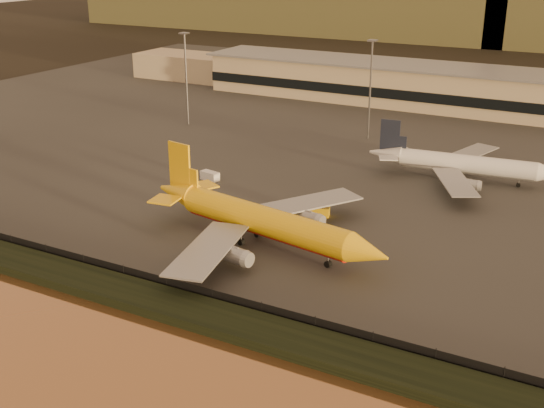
{
  "coord_description": "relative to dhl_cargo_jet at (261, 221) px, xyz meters",
  "views": [
    {
      "loc": [
        49.85,
        -84.01,
        47.97
      ],
      "look_at": [
        -1.86,
        12.0,
        6.2
      ],
      "focal_mm": 45.0,
      "sensor_mm": 36.0,
      "label": 1
    }
  ],
  "objects": [
    {
      "name": "white_narrowbody_jet",
      "position": [
        21.69,
        49.99,
        -0.8
      ],
      "size": [
        41.19,
        40.0,
        11.83
      ],
      "rotation": [
        0.0,
        0.0,
        0.1
      ],
      "color": "white",
      "rests_on": "tarmac"
    },
    {
      "name": "apron_light_masts",
      "position": [
        16.75,
        67.03,
        11.18
      ],
      "size": [
        152.2,
        12.2,
        25.4
      ],
      "color": "slate",
      "rests_on": "tarmac"
    },
    {
      "name": "gse_vehicle_white",
      "position": [
        -26.23,
        24.27,
        -3.38
      ],
      "size": [
        4.49,
        2.71,
        1.89
      ],
      "primitive_type": "cube",
      "rotation": [
        0.0,
        0.0,
        -0.21
      ],
      "color": "white",
      "rests_on": "tarmac"
    },
    {
      "name": "ground",
      "position": [
        1.75,
        -7.97,
        -4.53
      ],
      "size": [
        900.0,
        900.0,
        0.0
      ],
      "primitive_type": "plane",
      "color": "black",
      "rests_on": "ground"
    },
    {
      "name": "perimeter_fence",
      "position": [
        1.75,
        -20.97,
        -3.23
      ],
      "size": [
        300.0,
        0.05,
        2.2
      ],
      "primitive_type": "cube",
      "color": "black",
      "rests_on": "tarmac"
    },
    {
      "name": "terminal_building",
      "position": [
        -12.77,
        117.59,
        1.72
      ],
      "size": [
        202.0,
        25.0,
        12.6
      ],
      "color": "tan",
      "rests_on": "tarmac"
    },
    {
      "name": "dhl_cargo_jet",
      "position": [
        0.0,
        0.0,
        0.0
      ],
      "size": [
        48.38,
        46.77,
        14.49
      ],
      "rotation": [
        0.0,
        0.0,
        -0.18
      ],
      "color": "yellow",
      "rests_on": "tarmac"
    },
    {
      "name": "tarmac",
      "position": [
        1.75,
        87.03,
        -4.43
      ],
      "size": [
        320.0,
        220.0,
        0.2
      ],
      "primitive_type": "cube",
      "color": "#2D2D2D",
      "rests_on": "ground"
    },
    {
      "name": "embankment",
      "position": [
        1.75,
        -24.97,
        -3.83
      ],
      "size": [
        320.0,
        7.0,
        1.4
      ],
      "primitive_type": "cube",
      "color": "black",
      "rests_on": "ground"
    },
    {
      "name": "gse_vehicle_yellow",
      "position": [
        3.08,
        16.55,
        -3.42
      ],
      "size": [
        4.35,
        2.82,
        1.81
      ],
      "primitive_type": "cube",
      "rotation": [
        0.0,
        0.0,
        0.27
      ],
      "color": "yellow",
      "rests_on": "tarmac"
    }
  ]
}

